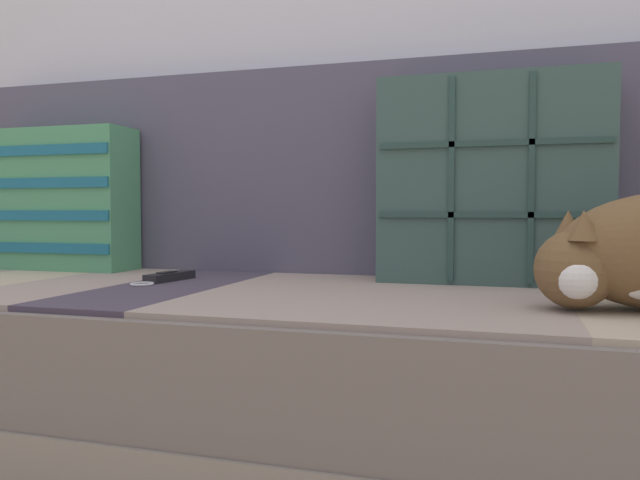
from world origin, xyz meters
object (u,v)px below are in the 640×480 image
(throw_pillow_striped, at_px, (57,200))
(throw_pillow_quilted, at_px, (492,181))
(couch, at_px, (278,370))
(game_remote_far, at_px, (168,277))

(throw_pillow_striped, bearing_deg, throw_pillow_quilted, 0.03)
(throw_pillow_quilted, relative_size, throw_pillow_striped, 1.13)
(throw_pillow_striped, bearing_deg, couch, -15.12)
(couch, xyz_separation_m, throw_pillow_quilted, (0.41, 0.19, 0.39))
(couch, height_order, throw_pillow_quilted, throw_pillow_quilted)
(couch, relative_size, throw_pillow_striped, 5.02)
(throw_pillow_striped, relative_size, game_remote_far, 2.20)
(throw_pillow_quilted, distance_m, game_remote_far, 0.73)
(couch, relative_size, throw_pillow_quilted, 4.46)
(couch, xyz_separation_m, throw_pillow_striped, (-0.70, 0.19, 0.36))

